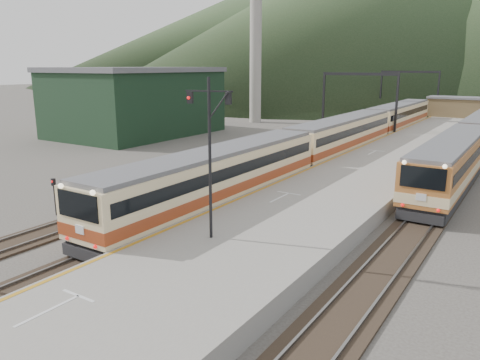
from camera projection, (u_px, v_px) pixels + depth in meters
The scene contains 16 objects.
track_main at pixel (333, 158), 45.22m from camera, with size 2.60×200.00×0.23m.
track_far at pixel (287, 153), 47.85m from camera, with size 2.60×200.00×0.23m.
track_second at pixel (462, 173), 39.16m from camera, with size 2.60×200.00×0.23m.
platform at pixel (385, 164), 40.53m from camera, with size 8.00×100.00×1.00m, color gray.
gantry_near at pixel (359, 92), 57.65m from camera, with size 9.55×0.25×8.00m.
gantry_far at pixel (409, 85), 78.05m from camera, with size 9.55×0.25×8.00m.
warehouse at pixel (136, 101), 60.59m from camera, with size 14.50×20.50×8.60m.
smokestack at pixel (256, 24), 71.21m from camera, with size 1.80×1.80×30.00m, color #9E998E.
station_shed at pixel (460, 107), 72.69m from camera, with size 9.40×4.40×3.10m.
hill_a at pixel (386, 10), 181.59m from camera, with size 180.00×180.00×60.00m, color #2B4323.
hill_d at pixel (269, 32), 265.13m from camera, with size 200.00×200.00×55.00m, color #2B4323.
main_train at pixel (343, 134), 46.64m from camera, with size 3.12×63.90×3.81m.
second_train at pixel (471, 143), 41.93m from camera, with size 2.92×39.82×3.57m.
signal_mast at pixel (210, 143), 20.72m from camera, with size 2.15×0.66×7.31m.
short_signal_b at pixel (247, 160), 37.45m from camera, with size 0.26×0.22×2.27m.
short_signal_c at pixel (54, 192), 27.89m from camera, with size 0.24×0.19×2.27m.
Camera 1 is at (16.55, -2.19, 8.77)m, focal length 35.00 mm.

